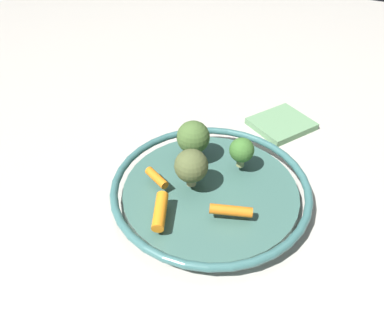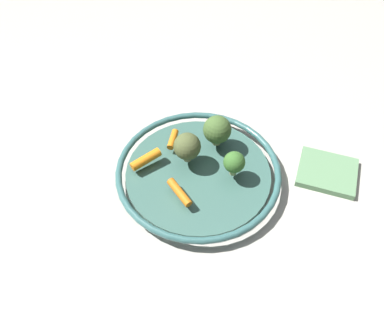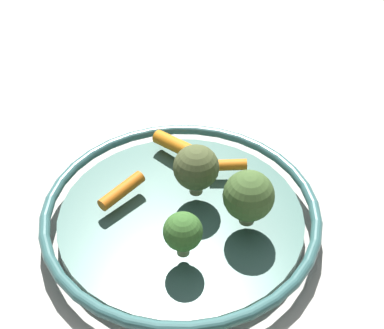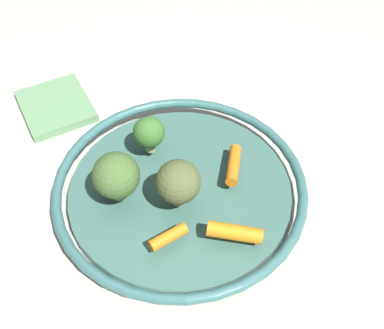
% 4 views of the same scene
% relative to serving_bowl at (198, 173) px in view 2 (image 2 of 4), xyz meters
% --- Properties ---
extents(ground_plane, '(2.55, 2.55, 0.00)m').
position_rel_serving_bowl_xyz_m(ground_plane, '(0.00, 0.00, -0.02)').
color(ground_plane, '#B7B2A8').
extents(serving_bowl, '(0.34, 0.34, 0.03)m').
position_rel_serving_bowl_xyz_m(serving_bowl, '(0.00, 0.00, 0.00)').
color(serving_bowl, '#3D665B').
rests_on(serving_bowl, ground_plane).
extents(baby_carrot_center, '(0.07, 0.04, 0.02)m').
position_rel_serving_bowl_xyz_m(baby_carrot_center, '(-0.05, 0.05, 0.02)').
color(baby_carrot_center, orange).
rests_on(baby_carrot_center, serving_bowl).
extents(baby_carrot_left, '(0.04, 0.07, 0.02)m').
position_rel_serving_bowl_xyz_m(baby_carrot_left, '(0.04, 0.10, 0.03)').
color(baby_carrot_left, orange).
rests_on(baby_carrot_left, serving_bowl).
extents(baby_carrot_back, '(0.05, 0.03, 0.02)m').
position_rel_serving_bowl_xyz_m(baby_carrot_back, '(0.08, 0.04, 0.02)').
color(baby_carrot_back, orange).
rests_on(baby_carrot_back, serving_bowl).
extents(broccoli_floret_edge, '(0.04, 0.04, 0.06)m').
position_rel_serving_bowl_xyz_m(broccoli_floret_edge, '(-0.03, -0.06, 0.05)').
color(broccoli_floret_edge, tan).
rests_on(broccoli_floret_edge, serving_bowl).
extents(broccoli_floret_mid, '(0.06, 0.06, 0.07)m').
position_rel_serving_bowl_xyz_m(broccoli_floret_mid, '(0.03, 0.02, 0.06)').
color(broccoli_floret_mid, tan).
rests_on(broccoli_floret_mid, serving_bowl).
extents(broccoli_floret_small, '(0.06, 0.06, 0.07)m').
position_rel_serving_bowl_xyz_m(broccoli_floret_small, '(0.06, -0.05, 0.06)').
color(broccoli_floret_small, tan).
rests_on(broccoli_floret_small, serving_bowl).
extents(dish_towel, '(0.15, 0.15, 0.01)m').
position_rel_serving_bowl_xyz_m(dish_towel, '(-0.05, -0.26, -0.01)').
color(dish_towel, '#669366').
rests_on(dish_towel, ground_plane).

